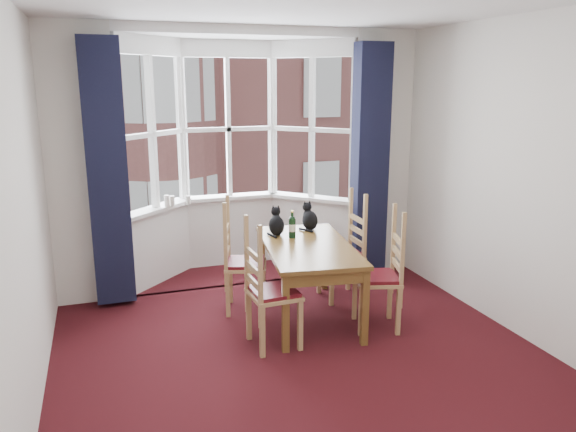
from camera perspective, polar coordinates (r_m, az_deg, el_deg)
name	(u,v)px	position (r m, az deg, el deg)	size (l,w,h in m)	color
floor	(319,380)	(4.51, 3.19, -16.25)	(4.50, 4.50, 0.00)	black
wall_left	(14,225)	(3.76, -26.11, -0.82)	(4.50, 4.50, 0.00)	silver
wall_right	(547,186)	(5.09, 24.86, 2.79)	(4.50, 4.50, 0.00)	silver
wall_near	(567,335)	(2.19, 26.48, -10.76)	(4.00, 4.00, 0.00)	silver
wall_back_pier_left	(83,168)	(5.94, -20.15, 4.61)	(0.70, 0.12, 2.80)	silver
wall_back_pier_right	(381,154)	(6.71, 9.40, 6.22)	(0.70, 0.12, 2.80)	silver
bay_window	(234,155)	(6.60, -5.55, 6.22)	(2.76, 0.94, 2.80)	white
curtain_left	(108,174)	(5.77, -17.86, 4.04)	(0.38, 0.22, 2.60)	black
curtain_right	(370,161)	(6.45, 8.32, 5.52)	(0.38, 0.22, 2.60)	black
dining_table	(308,253)	(5.36, 2.04, -3.75)	(0.99, 1.58, 0.73)	brown
chair_left_near	(264,295)	(4.81, -2.49, -8.03)	(0.42, 0.44, 0.92)	tan
chair_left_far	(237,265)	(5.59, -5.25, -4.93)	(0.51, 0.52, 0.92)	tan
chair_right_near	(387,279)	(5.26, 10.00, -6.29)	(0.50, 0.51, 0.92)	tan
chair_right_far	(349,254)	(5.93, 6.20, -3.84)	(0.41, 0.43, 0.92)	tan
cat_left	(276,224)	(5.64, -1.19, -0.79)	(0.19, 0.24, 0.30)	black
cat_right	(310,219)	(5.84, 2.21, -0.27)	(0.17, 0.23, 0.30)	black
wine_bottle	(292,226)	(5.53, 0.43, -1.02)	(0.07, 0.07, 0.27)	black
candle_tall	(167,201)	(6.40, -12.19, 1.51)	(0.06, 0.06, 0.13)	white
candle_short	(172,201)	(6.43, -11.69, 1.52)	(0.06, 0.06, 0.11)	white
candle_extra	(188,200)	(6.48, -10.11, 1.61)	(0.05, 0.05, 0.10)	white
street	(130,214)	(36.84, -15.79, 0.23)	(80.00, 80.00, 0.00)	#333335
tenement_building	(148,102)	(17.71, -14.05, 11.18)	(18.40, 7.80, 15.20)	#8E4F49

